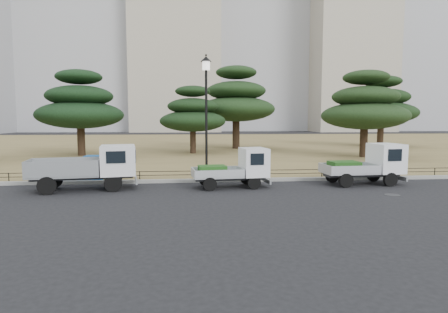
{
  "coord_description": "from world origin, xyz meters",
  "views": [
    {
      "loc": [
        -1.57,
        -15.3,
        3.0
      ],
      "look_at": [
        0.0,
        2.0,
        1.3
      ],
      "focal_mm": 30.0,
      "sensor_mm": 36.0,
      "label": 1
    }
  ],
  "objects": [
    {
      "name": "truck_large",
      "position": [
        -5.87,
        1.13,
        1.05
      ],
      "size": [
        4.56,
        2.39,
        1.89
      ],
      "rotation": [
        0.0,
        0.0,
        0.17
      ],
      "color": "black",
      "rests_on": "ground"
    },
    {
      "name": "ground",
      "position": [
        0.0,
        0.0,
        0.0
      ],
      "size": [
        220.0,
        220.0,
        0.0
      ],
      "primitive_type": "plane",
      "color": "black"
    },
    {
      "name": "tower_far_east",
      "position": [
        58.0,
        90.0,
        35.0
      ],
      "size": [
        24.0,
        20.0,
        70.0
      ],
      "primitive_type": "cube",
      "color": "#A0A0A5",
      "rests_on": "ground"
    },
    {
      "name": "manhole",
      "position": [
        6.5,
        -1.2,
        0.01
      ],
      "size": [
        0.6,
        0.6,
        0.01
      ],
      "primitive_type": "cylinder",
      "color": "#2D2D30",
      "rests_on": "ground"
    },
    {
      "name": "pine_east_far",
      "position": [
        18.97,
        23.5,
        4.51
      ],
      "size": [
        7.53,
        7.53,
        7.57
      ],
      "color": "black",
      "rests_on": "lawn"
    },
    {
      "name": "curb",
      "position": [
        0.0,
        2.6,
        0.08
      ],
      "size": [
        120.0,
        0.25,
        0.16
      ],
      "primitive_type": "cube",
      "color": "gray",
      "rests_on": "ground"
    },
    {
      "name": "pine_west_near",
      "position": [
        -10.27,
        15.53,
        4.07
      ],
      "size": [
        6.8,
        6.8,
        6.8
      ],
      "color": "black",
      "rests_on": "lawn"
    },
    {
      "name": "pipe_fence",
      "position": [
        0.0,
        2.75,
        0.44
      ],
      "size": [
        38.0,
        0.04,
        0.4
      ],
      "color": "black",
      "rests_on": "lawn"
    },
    {
      "name": "pine_east_near",
      "position": [
        11.8,
        12.47,
        3.97
      ],
      "size": [
        6.56,
        6.56,
        6.62
      ],
      "color": "black",
      "rests_on": "lawn"
    },
    {
      "name": "tower_center_left",
      "position": [
        -5.0,
        85.0,
        27.5
      ],
      "size": [
        22.0,
        20.0,
        55.0
      ],
      "primitive_type": "cube",
      "color": "#AAA08C",
      "rests_on": "ground"
    },
    {
      "name": "lawn",
      "position": [
        0.0,
        30.6,
        0.07
      ],
      "size": [
        120.0,
        56.0,
        0.15
      ],
      "primitive_type": "cube",
      "color": "olive",
      "rests_on": "ground"
    },
    {
      "name": "pine_center_right",
      "position": [
        3.01,
        21.82,
        4.87
      ],
      "size": [
        7.68,
        7.68,
        8.15
      ],
      "color": "black",
      "rests_on": "lawn"
    },
    {
      "name": "tarp_pile",
      "position": [
        -6.55,
        3.37,
        0.6
      ],
      "size": [
        1.76,
        1.34,
        1.13
      ],
      "rotation": [
        0.0,
        0.0,
        -0.06
      ],
      "color": "#1556A7",
      "rests_on": "lawn"
    },
    {
      "name": "pine_center_left",
      "position": [
        -1.32,
        16.98,
        3.47
      ],
      "size": [
        5.66,
        5.66,
        5.75
      ],
      "color": "black",
      "rests_on": "lawn"
    },
    {
      "name": "truck_kei_rear",
      "position": [
        6.69,
        1.34,
        0.95
      ],
      "size": [
        3.7,
        1.76,
        1.89
      ],
      "rotation": [
        0.0,
        0.0,
        0.06
      ],
      "color": "black",
      "rests_on": "ground"
    },
    {
      "name": "tower_east",
      "position": [
        40.0,
        82.0,
        24.0
      ],
      "size": [
        20.0,
        18.0,
        48.0
      ],
      "primitive_type": "cube",
      "color": "#AAA08C",
      "rests_on": "ground"
    },
    {
      "name": "truck_kei_front",
      "position": [
        0.46,
        1.11,
        0.87
      ],
      "size": [
        3.44,
        1.76,
        1.75
      ],
      "rotation": [
        0.0,
        0.0,
        0.11
      ],
      "color": "black",
      "rests_on": "ground"
    },
    {
      "name": "street_lamp",
      "position": [
        -0.78,
        2.9,
        4.12
      ],
      "size": [
        0.53,
        0.53,
        5.88
      ],
      "color": "black",
      "rests_on": "lawn"
    }
  ]
}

